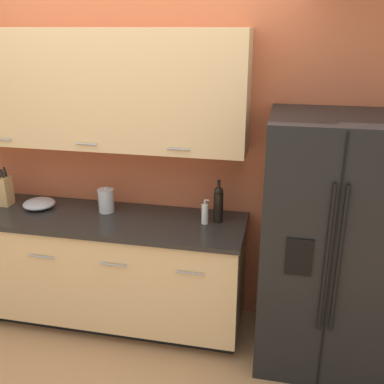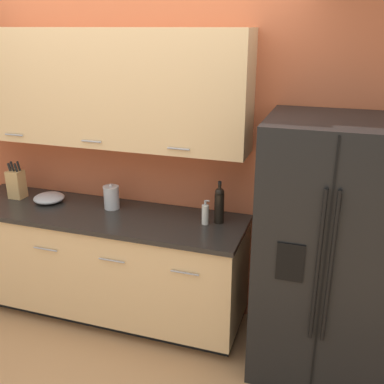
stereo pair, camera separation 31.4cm
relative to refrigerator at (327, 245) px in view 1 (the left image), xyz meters
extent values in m
cube|color=#BC5B38|center=(-1.48, 0.41, 0.43)|extent=(10.00, 0.05, 2.60)
cube|color=#E0B77F|center=(-1.70, 0.22, 0.95)|extent=(2.24, 0.32, 0.84)
cylinder|color=#99999E|center=(-2.37, 0.05, 0.59)|extent=(0.16, 0.01, 0.01)
cylinder|color=#99999E|center=(-1.70, 0.05, 0.59)|extent=(0.16, 0.01, 0.01)
cylinder|color=#99999E|center=(-1.03, 0.05, 0.59)|extent=(0.16, 0.01, 0.01)
cube|color=black|center=(-1.70, 0.10, -0.82)|extent=(2.24, 0.54, 0.09)
cube|color=#E0B77F|center=(-1.70, 0.06, -0.39)|extent=(2.28, 0.62, 0.77)
cube|color=black|center=(-1.70, 0.05, 0.01)|extent=(2.30, 0.64, 0.03)
cylinder|color=#99999E|center=(-1.97, -0.26, -0.18)|extent=(0.20, 0.01, 0.01)
cylinder|color=#99999E|center=(-1.43, -0.26, -0.18)|extent=(0.20, 0.01, 0.01)
cylinder|color=#99999E|center=(-0.88, -0.26, -0.18)|extent=(0.20, 0.01, 0.01)
cube|color=black|center=(0.00, 0.00, 0.00)|extent=(0.85, 0.75, 1.74)
cube|color=black|center=(0.00, -0.38, 0.00)|extent=(0.01, 0.01, 1.70)
cylinder|color=black|center=(-0.03, -0.39, 0.09)|extent=(0.02, 0.02, 0.95)
cylinder|color=black|center=(0.04, -0.39, 0.09)|extent=(0.02, 0.02, 0.95)
cube|color=black|center=(-0.19, -0.38, 0.09)|extent=(0.16, 0.01, 0.24)
cube|color=tan|center=(-2.48, 0.13, 0.15)|extent=(0.12, 0.11, 0.23)
cylinder|color=black|center=(-2.48, 0.15, 0.29)|extent=(0.02, 0.03, 0.06)
cylinder|color=black|center=(-2.45, 0.15, 0.30)|extent=(0.02, 0.03, 0.08)
cylinder|color=black|center=(-2.45, 0.11, 0.29)|extent=(0.02, 0.03, 0.06)
cylinder|color=black|center=(-0.76, 0.16, 0.14)|extent=(0.07, 0.07, 0.22)
sphere|color=black|center=(-0.76, 0.16, 0.27)|extent=(0.07, 0.07, 0.07)
cylinder|color=black|center=(-0.76, 0.16, 0.29)|extent=(0.02, 0.02, 0.08)
cylinder|color=black|center=(-0.76, 0.16, 0.34)|extent=(0.03, 0.03, 0.02)
cylinder|color=silver|center=(-0.85, 0.10, 0.10)|extent=(0.05, 0.05, 0.15)
cylinder|color=#B2B2B5|center=(-0.85, 0.10, 0.20)|extent=(0.02, 0.02, 0.04)
cylinder|color=#B2B2B5|center=(-0.83, 0.10, 0.21)|extent=(0.03, 0.01, 0.01)
cylinder|color=#B7B7BA|center=(-1.63, 0.16, 0.12)|extent=(0.12, 0.12, 0.17)
cylinder|color=#B7B7BA|center=(-1.63, 0.16, 0.21)|extent=(0.12, 0.12, 0.01)
sphere|color=#B7B7BA|center=(-1.63, 0.16, 0.22)|extent=(0.02, 0.02, 0.02)
ellipsoid|color=#A3A3A5|center=(-2.17, 0.12, 0.07)|extent=(0.25, 0.25, 0.07)
camera|label=1|loc=(-0.32, -2.82, 1.37)|focal=42.00mm
camera|label=2|loc=(-0.02, -2.74, 1.37)|focal=42.00mm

